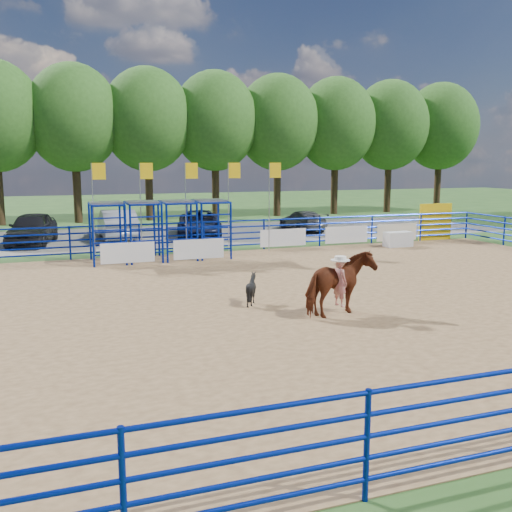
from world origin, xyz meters
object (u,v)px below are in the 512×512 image
announcer_table (398,239)px  car_b (117,224)px  calf (251,289)px  car_a (32,228)px  car_d (303,221)px  car_c (199,223)px  horse_and_rider (340,282)px

announcer_table → car_b: 15.07m
calf → car_b: 16.29m
announcer_table → calf: 13.74m
announcer_table → car_a: 18.78m
announcer_table → car_a: car_a is taller
car_a → car_d: 15.64m
car_c → calf: bearing=-84.7°
car_c → announcer_table: bearing=-27.7°
car_d → car_c: bearing=2.4°
calf → car_d: car_d is taller
calf → horse_and_rider: bearing=-157.8°
calf → car_c: 16.12m
horse_and_rider → car_a: bearing=115.6°
calf → car_a: car_a is taller
car_a → car_b: same height
car_b → car_c: (4.60, -0.17, -0.10)m
announcer_table → car_a: (-17.38, 7.10, 0.44)m
car_b → car_d: size_ratio=1.19×
announcer_table → horse_and_rider: 13.85m
calf → car_c: bearing=-28.6°
car_c → car_d: bearing=17.3°
car_d → announcer_table: bearing=101.4°
car_c → car_a: bearing=-164.6°
announcer_table → car_c: (-8.42, 7.39, 0.34)m
horse_and_rider → car_c: horse_and_rider is taller
horse_and_rider → car_a: (-8.51, 17.72, -0.12)m
horse_and_rider → car_b: horse_and_rider is taller
announcer_table → car_c: bearing=138.7°
calf → car_d: 18.69m
horse_and_rider → car_d: bearing=68.9°
car_b → car_d: bearing=-179.5°
announcer_table → car_b: car_b is taller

